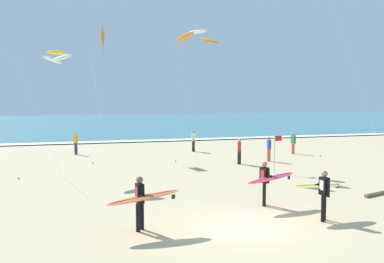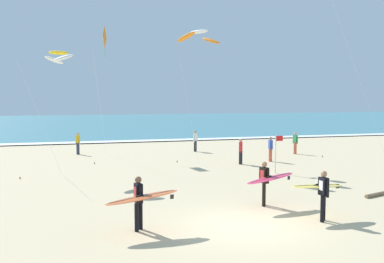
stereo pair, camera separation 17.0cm
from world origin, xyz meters
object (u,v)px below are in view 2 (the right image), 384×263
at_px(kite_arc_ivory_far, 199,37).
at_px(bystander_red_top, 241,151).
at_px(surfer_trailing, 320,189).
at_px(bystander_white_top, 195,141).
at_px(bystander_yellow_top, 78,143).
at_px(lifeguard_flag, 277,150).
at_px(kite_diamond_amber_high, 104,40).
at_px(driftwood_log, 377,194).
at_px(kite_arc_golden_mid, 59,57).
at_px(surfer_lead, 140,198).
at_px(surfer_third, 267,179).
at_px(bystander_blue_top, 270,149).
at_px(bystander_green_top, 295,143).

xyz_separation_m(kite_arc_ivory_far, bystander_red_top, (2.60, -0.31, -6.89)).
relative_size(surfer_trailing, bystander_white_top, 1.28).
xyz_separation_m(bystander_yellow_top, lifeguard_flag, (10.34, -10.73, 0.45)).
height_order(kite_diamond_amber_high, bystander_yellow_top, kite_diamond_amber_high).
bearing_deg(driftwood_log, bystander_yellow_top, 125.43).
bearing_deg(kite_arc_golden_mid, bystander_white_top, 37.67).
bearing_deg(lifeguard_flag, driftwood_log, -75.22).
relative_size(kite_arc_golden_mid, bystander_white_top, 4.12).
bearing_deg(kite_diamond_amber_high, bystander_white_top, -1.36).
bearing_deg(bystander_red_top, kite_arc_golden_mid, -175.98).
xyz_separation_m(surfer_lead, kite_diamond_amber_high, (0.29, 18.30, 7.10)).
distance_m(surfer_trailing, kite_arc_ivory_far, 13.86).
relative_size(surfer_third, kite_diamond_amber_high, 0.25).
distance_m(bystander_blue_top, lifeguard_flag, 4.25).
relative_size(bystander_red_top, bystander_white_top, 1.00).
bearing_deg(bystander_red_top, surfer_lead, -124.59).
relative_size(surfer_third, kite_arc_golden_mid, 0.34).
relative_size(surfer_third, kite_arc_ivory_far, 0.28).
distance_m(bystander_blue_top, bystander_yellow_top, 13.70).
xyz_separation_m(surfer_trailing, bystander_yellow_top, (-7.72, 19.18, -0.23)).
xyz_separation_m(surfer_trailing, bystander_red_top, (1.90, 11.83, -0.23)).
relative_size(bystander_red_top, lifeguard_flag, 0.76).
distance_m(kite_arc_ivory_far, bystander_white_top, 9.48).
bearing_deg(bystander_blue_top, lifeguard_flag, -111.57).
xyz_separation_m(kite_arc_ivory_far, bystander_green_top, (8.21, 3.07, -6.89)).
relative_size(kite_arc_golden_mid, bystander_green_top, 4.12).
relative_size(bystander_white_top, driftwood_log, 1.09).
bearing_deg(kite_diamond_amber_high, lifeguard_flag, -50.50).
bearing_deg(kite_diamond_amber_high, surfer_lead, -90.90).
distance_m(surfer_lead, bystander_white_top, 19.42).
relative_size(kite_diamond_amber_high, bystander_yellow_top, 5.73).
distance_m(surfer_trailing, kite_diamond_amber_high, 20.73).
height_order(kite_arc_golden_mid, bystander_green_top, kite_arc_golden_mid).
bearing_deg(bystander_green_top, kite_diamond_amber_high, 165.65).
bearing_deg(surfer_lead, kite_arc_golden_mid, 103.62).
bearing_deg(kite_diamond_amber_high, kite_arc_ivory_far, -52.00).
bearing_deg(bystander_green_top, bystander_blue_top, -139.68).
distance_m(bystander_red_top, bystander_blue_top, 2.34).
relative_size(surfer_trailing, bystander_red_top, 1.28).
height_order(kite_arc_ivory_far, bystander_red_top, kite_arc_ivory_far).
distance_m(surfer_trailing, kite_arc_golden_mid, 14.98).
relative_size(kite_arc_golden_mid, bystander_yellow_top, 4.12).
xyz_separation_m(kite_diamond_amber_high, bystander_green_top, (13.27, -3.39, -7.34)).
height_order(surfer_third, lifeguard_flag, lifeguard_flag).
height_order(surfer_lead, surfer_third, same).
bearing_deg(surfer_third, kite_arc_ivory_far, 88.45).
height_order(bystander_red_top, bystander_blue_top, same).
distance_m(surfer_trailing, surfer_third, 2.28).
relative_size(surfer_trailing, lifeguard_flag, 0.97).
xyz_separation_m(surfer_lead, bystander_green_top, (13.55, 14.90, -0.24)).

